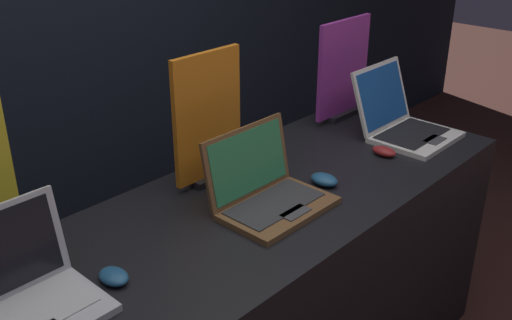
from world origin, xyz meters
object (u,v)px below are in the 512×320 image
laptop_back (402,121)px  mouse_back (384,151)px  laptop_front (9,299)px  promo_stand_back (343,72)px  mouse_front (114,276)px  mouse_middle (324,180)px  promo_stand_middle (208,122)px  laptop_middle (266,190)px

laptop_back → mouse_back: bearing=-165.8°
laptop_front → promo_stand_back: (1.65, 0.22, 0.15)m
mouse_front → laptop_back: (1.40, -0.03, 0.05)m
mouse_middle → promo_stand_middle: size_ratio=0.22×
laptop_middle → laptop_front: bearing=174.7°
laptop_middle → mouse_back: size_ratio=3.67×
laptop_back → promo_stand_back: (0.00, 0.31, 0.14)m
laptop_middle → mouse_front: bearing=177.9°
laptop_middle → mouse_middle: bearing=-10.8°
mouse_back → laptop_front: bearing=174.2°
mouse_front → mouse_back: size_ratio=0.95×
mouse_front → promo_stand_back: promo_stand_back is taller
laptop_middle → mouse_middle: 0.26m
laptop_front → promo_stand_middle: (0.82, 0.19, 0.16)m
mouse_back → mouse_front: bearing=175.6°
laptop_back → mouse_back: laptop_back is taller
mouse_front → laptop_front: bearing=167.6°
laptop_front → laptop_middle: bearing=-5.3°
mouse_back → laptop_back: bearing=14.2°
laptop_front → mouse_back: 1.43m
laptop_back → mouse_back: 0.24m
laptop_middle → mouse_back: laptop_middle is taller
mouse_front → promo_stand_middle: bearing=23.2°
laptop_back → promo_stand_back: 0.34m
laptop_front → mouse_front: 0.26m
laptop_front → promo_stand_middle: promo_stand_middle is taller
laptop_front → laptop_middle: 0.83m
laptop_front → mouse_back: bearing=-5.8°
laptop_front → laptop_middle: size_ratio=1.08×
laptop_middle → promo_stand_middle: size_ratio=0.79×
promo_stand_back → laptop_front: bearing=-172.4°
promo_stand_back → mouse_front: bearing=-168.8°
mouse_back → promo_stand_back: size_ratio=0.23×
mouse_back → promo_stand_back: bearing=58.4°
laptop_back → promo_stand_middle: bearing=161.3°
mouse_front → promo_stand_middle: 0.66m
laptop_front → mouse_front: size_ratio=4.17×
promo_stand_middle → promo_stand_back: 0.82m
promo_stand_middle → mouse_back: 0.71m
mouse_front → laptop_back: laptop_back is taller
mouse_middle → promo_stand_middle: bearing=128.3°
mouse_front → promo_stand_back: bearing=11.2°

